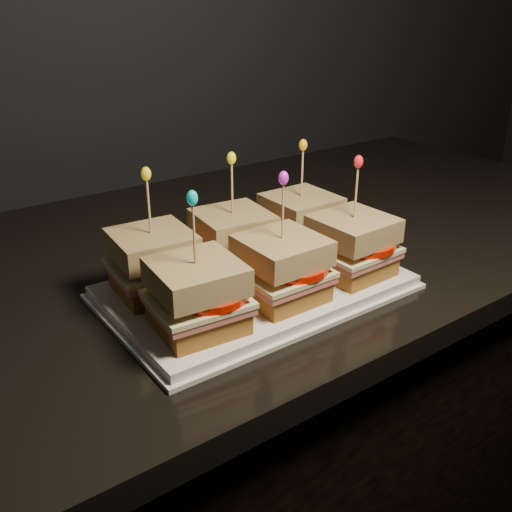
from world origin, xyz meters
TOP-DOWN VIEW (x-y plane):
  - granite_slab at (0.31, 1.64)m, footprint 2.22×0.74m
  - platter at (0.56, 1.47)m, footprint 0.38×0.24m
  - platter_rim at (0.56, 1.47)m, footprint 0.39×0.25m
  - sandwich_0_bread_bot at (0.44, 1.52)m, footprint 0.10×0.10m
  - sandwich_0_ham at (0.44, 1.52)m, footprint 0.11×0.11m
  - sandwich_0_cheese at (0.44, 1.52)m, footprint 0.11×0.11m
  - sandwich_0_tomato at (0.45, 1.52)m, footprint 0.09×0.09m
  - sandwich_0_bread_top at (0.44, 1.52)m, footprint 0.10×0.10m
  - sandwich_0_pick at (0.44, 1.52)m, footprint 0.00×0.00m
  - sandwich_0_frill at (0.44, 1.52)m, footprint 0.01×0.01m
  - sandwich_1_bread_bot at (0.56, 1.52)m, footprint 0.10×0.10m
  - sandwich_1_ham at (0.56, 1.52)m, footprint 0.11×0.11m
  - sandwich_1_cheese at (0.56, 1.52)m, footprint 0.11×0.11m
  - sandwich_1_tomato at (0.57, 1.52)m, footprint 0.09×0.09m
  - sandwich_1_bread_top at (0.56, 1.52)m, footprint 0.10×0.10m
  - sandwich_1_pick at (0.56, 1.52)m, footprint 0.00×0.00m
  - sandwich_1_frill at (0.56, 1.52)m, footprint 0.01×0.01m
  - sandwich_2_bread_bot at (0.68, 1.52)m, footprint 0.09×0.09m
  - sandwich_2_ham at (0.68, 1.52)m, footprint 0.10×0.10m
  - sandwich_2_cheese at (0.68, 1.52)m, footprint 0.10×0.10m
  - sandwich_2_tomato at (0.69, 1.52)m, footprint 0.09×0.09m
  - sandwich_2_bread_top at (0.68, 1.52)m, footprint 0.10×0.10m
  - sandwich_2_pick at (0.68, 1.52)m, footprint 0.00×0.00m
  - sandwich_2_frill at (0.68, 1.52)m, footprint 0.01×0.01m
  - sandwich_3_bread_bot at (0.44, 1.42)m, footprint 0.10×0.10m
  - sandwich_3_ham at (0.44, 1.42)m, footprint 0.11×0.11m
  - sandwich_3_cheese at (0.44, 1.42)m, footprint 0.11×0.11m
  - sandwich_3_tomato at (0.45, 1.41)m, footprint 0.09×0.09m
  - sandwich_3_bread_top at (0.44, 1.42)m, footprint 0.10×0.10m
  - sandwich_3_pick at (0.44, 1.42)m, footprint 0.00×0.00m
  - sandwich_3_frill at (0.44, 1.42)m, footprint 0.01×0.01m
  - sandwich_4_bread_bot at (0.56, 1.42)m, footprint 0.09×0.09m
  - sandwich_4_ham at (0.56, 1.42)m, footprint 0.10×0.10m
  - sandwich_4_cheese at (0.56, 1.42)m, footprint 0.10×0.10m
  - sandwich_4_tomato at (0.57, 1.41)m, footprint 0.09×0.09m
  - sandwich_4_bread_top at (0.56, 1.42)m, footprint 0.09×0.09m
  - sandwich_4_pick at (0.56, 1.42)m, footprint 0.00×0.00m
  - sandwich_4_frill at (0.56, 1.42)m, footprint 0.01×0.01m
  - sandwich_5_bread_bot at (0.68, 1.42)m, footprint 0.10×0.10m
  - sandwich_5_ham at (0.68, 1.42)m, footprint 0.10×0.10m
  - sandwich_5_cheese at (0.68, 1.42)m, footprint 0.11×0.10m
  - sandwich_5_tomato at (0.69, 1.41)m, footprint 0.09×0.09m
  - sandwich_5_bread_top at (0.68, 1.42)m, footprint 0.10×0.10m
  - sandwich_5_pick at (0.68, 1.42)m, footprint 0.00×0.00m
  - sandwich_5_frill at (0.68, 1.42)m, footprint 0.01×0.01m

SIDE VIEW (x-z plane):
  - granite_slab at x=0.31m, z-range 0.87..0.91m
  - platter_rim at x=0.56m, z-range 0.91..0.91m
  - platter at x=0.56m, z-range 0.91..0.93m
  - sandwich_0_bread_bot at x=0.44m, z-range 0.93..0.95m
  - sandwich_1_bread_bot at x=0.56m, z-range 0.93..0.95m
  - sandwich_2_bread_bot at x=0.68m, z-range 0.93..0.95m
  - sandwich_3_bread_bot at x=0.44m, z-range 0.93..0.95m
  - sandwich_4_bread_bot at x=0.56m, z-range 0.93..0.95m
  - sandwich_5_bread_bot at x=0.68m, z-range 0.93..0.95m
  - sandwich_0_ham at x=0.44m, z-range 0.95..0.96m
  - sandwich_1_ham at x=0.56m, z-range 0.95..0.96m
  - sandwich_2_ham at x=0.68m, z-range 0.95..0.96m
  - sandwich_3_ham at x=0.44m, z-range 0.95..0.96m
  - sandwich_4_ham at x=0.56m, z-range 0.95..0.96m
  - sandwich_5_ham at x=0.68m, z-range 0.95..0.96m
  - sandwich_0_cheese at x=0.44m, z-range 0.96..0.97m
  - sandwich_1_cheese at x=0.56m, z-range 0.96..0.97m
  - sandwich_2_cheese at x=0.68m, z-range 0.96..0.97m
  - sandwich_3_cheese at x=0.44m, z-range 0.96..0.97m
  - sandwich_4_cheese at x=0.56m, z-range 0.96..0.97m
  - sandwich_5_cheese at x=0.68m, z-range 0.96..0.97m
  - sandwich_0_tomato at x=0.45m, z-range 0.97..0.97m
  - sandwich_1_tomato at x=0.57m, z-range 0.97..0.97m
  - sandwich_2_tomato at x=0.69m, z-range 0.97..0.97m
  - sandwich_3_tomato at x=0.45m, z-range 0.97..0.97m
  - sandwich_4_tomato at x=0.57m, z-range 0.97..0.97m
  - sandwich_5_tomato at x=0.69m, z-range 0.97..0.97m
  - sandwich_0_bread_top at x=0.44m, z-range 0.97..1.01m
  - sandwich_1_bread_top at x=0.56m, z-range 0.97..1.01m
  - sandwich_2_bread_top at x=0.68m, z-range 0.97..1.01m
  - sandwich_3_bread_top at x=0.44m, z-range 0.97..1.01m
  - sandwich_4_bread_top at x=0.56m, z-range 0.97..1.01m
  - sandwich_5_bread_top at x=0.68m, z-range 0.97..1.01m
  - sandwich_0_pick at x=0.44m, z-range 0.99..1.08m
  - sandwich_1_pick at x=0.56m, z-range 0.99..1.08m
  - sandwich_2_pick at x=0.68m, z-range 0.99..1.08m
  - sandwich_3_pick at x=0.44m, z-range 0.99..1.08m
  - sandwich_4_pick at x=0.56m, z-range 0.99..1.08m
  - sandwich_5_pick at x=0.68m, z-range 0.99..1.08m
  - sandwich_0_frill at x=0.44m, z-range 1.07..1.09m
  - sandwich_1_frill at x=0.56m, z-range 1.07..1.09m
  - sandwich_2_frill at x=0.68m, z-range 1.07..1.09m
  - sandwich_3_frill at x=0.44m, z-range 1.07..1.09m
  - sandwich_4_frill at x=0.56m, z-range 1.07..1.09m
  - sandwich_5_frill at x=0.68m, z-range 1.07..1.09m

